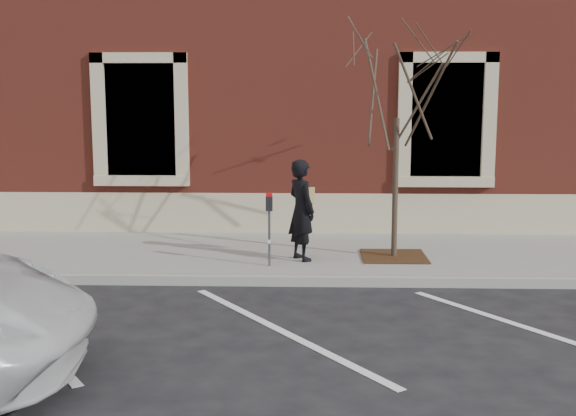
{
  "coord_description": "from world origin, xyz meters",
  "views": [
    {
      "loc": [
        0.36,
        -10.72,
        2.85
      ],
      "look_at": [
        0.0,
        0.6,
        1.1
      ],
      "focal_mm": 45.0,
      "sensor_mm": 36.0,
      "label": 1
    }
  ],
  "objects": [
    {
      "name": "ground",
      "position": [
        0.0,
        0.0,
        0.0
      ],
      "size": [
        120.0,
        120.0,
        0.0
      ],
      "primitive_type": "plane",
      "color": "#28282B",
      "rests_on": "ground"
    },
    {
      "name": "sidewalk_near",
      "position": [
        0.0,
        1.75,
        0.07
      ],
      "size": [
        40.0,
        3.5,
        0.15
      ],
      "primitive_type": "cube",
      "color": "gray",
      "rests_on": "ground"
    },
    {
      "name": "curb_near",
      "position": [
        0.0,
        -0.05,
        0.07
      ],
      "size": [
        40.0,
        0.12,
        0.15
      ],
      "primitive_type": "cube",
      "color": "#9E9E99",
      "rests_on": "ground"
    },
    {
      "name": "parking_stripes",
      "position": [
        0.0,
        -2.2,
        0.0
      ],
      "size": [
        28.0,
        4.4,
        0.01
      ],
      "primitive_type": null,
      "color": "silver",
      "rests_on": "ground"
    },
    {
      "name": "building_civic",
      "position": [
        0.0,
        7.74,
        4.0
      ],
      "size": [
        40.0,
        8.62,
        8.0
      ],
      "color": "maroon",
      "rests_on": "ground"
    },
    {
      "name": "man",
      "position": [
        0.21,
        1.09,
        0.99
      ],
      "size": [
        0.67,
        0.73,
        1.68
      ],
      "primitive_type": "imported",
      "rotation": [
        0.0,
        0.0,
        2.14
      ],
      "color": "black",
      "rests_on": "sidewalk_near"
    },
    {
      "name": "parking_meter",
      "position": [
        -0.3,
        0.62,
        0.97
      ],
      "size": [
        0.11,
        0.08,
        1.19
      ],
      "rotation": [
        0.0,
        0.0,
        -0.03
      ],
      "color": "#595B60",
      "rests_on": "sidewalk_near"
    },
    {
      "name": "tree_grate",
      "position": [
        1.78,
        1.33,
        0.16
      ],
      "size": [
        1.09,
        1.09,
        0.03
      ],
      "primitive_type": "cube",
      "color": "#463016",
      "rests_on": "sidewalk_near"
    },
    {
      "name": "sapling",
      "position": [
        1.78,
        1.33,
        3.14
      ],
      "size": [
        2.56,
        2.56,
        4.27
      ],
      "color": "#423628",
      "rests_on": "sidewalk_near"
    }
  ]
}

